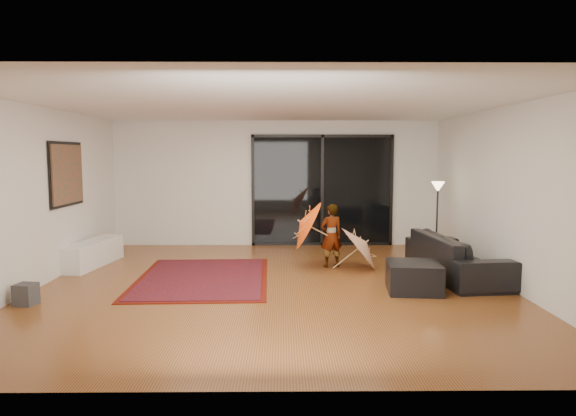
{
  "coord_description": "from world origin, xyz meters",
  "views": [
    {
      "loc": [
        0.14,
        -7.61,
        1.98
      ],
      "look_at": [
        0.23,
        0.77,
        1.1
      ],
      "focal_mm": 32.0,
      "sensor_mm": 36.0,
      "label": 1
    }
  ],
  "objects_px": {
    "ottoman": "(414,277)",
    "child": "(331,236)",
    "media_console": "(93,253)",
    "sofa": "(456,256)"
  },
  "relations": [
    {
      "from": "sofa",
      "to": "ottoman",
      "type": "relative_size",
      "value": 3.14
    },
    {
      "from": "media_console",
      "to": "ottoman",
      "type": "relative_size",
      "value": 2.14
    },
    {
      "from": "sofa",
      "to": "ottoman",
      "type": "bearing_deg",
      "value": 129.04
    },
    {
      "from": "sofa",
      "to": "child",
      "type": "relative_size",
      "value": 2.09
    },
    {
      "from": "media_console",
      "to": "child",
      "type": "height_order",
      "value": "child"
    },
    {
      "from": "sofa",
      "to": "media_console",
      "type": "bearing_deg",
      "value": 76.36
    },
    {
      "from": "child",
      "to": "ottoman",
      "type": "bearing_deg",
      "value": 103.84
    },
    {
      "from": "child",
      "to": "media_console",
      "type": "bearing_deg",
      "value": -20.91
    },
    {
      "from": "ottoman",
      "to": "child",
      "type": "xyz_separation_m",
      "value": [
        -1.04,
        1.64,
        0.35
      ]
    },
    {
      "from": "sofa",
      "to": "ottoman",
      "type": "distance_m",
      "value": 1.28
    }
  ]
}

